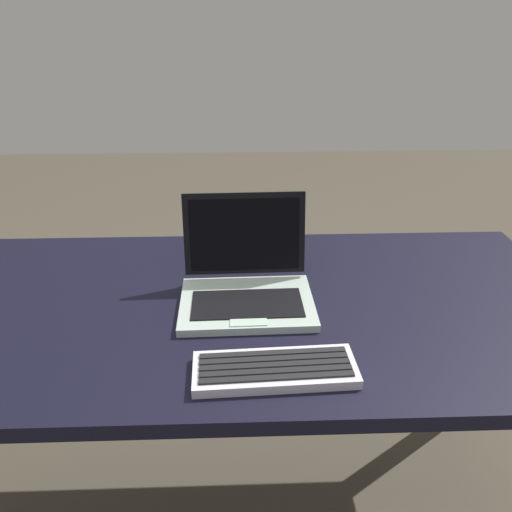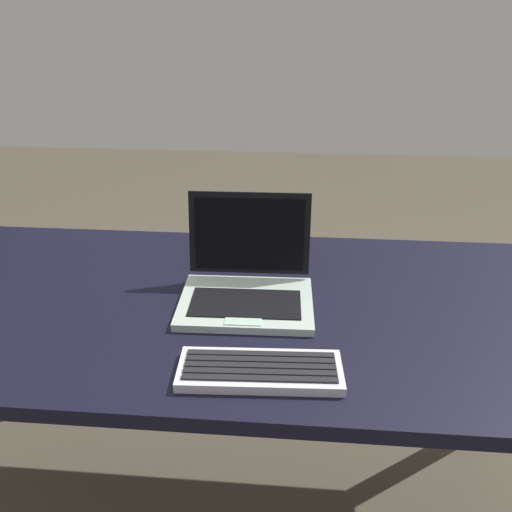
{
  "view_description": "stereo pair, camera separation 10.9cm",
  "coord_description": "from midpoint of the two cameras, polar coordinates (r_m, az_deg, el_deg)",
  "views": [
    {
      "loc": [
        0.07,
        -0.97,
        1.39
      ],
      "look_at": [
        0.1,
        -0.0,
        0.88
      ],
      "focal_mm": 33.52,
      "sensor_mm": 36.0,
      "label": 1
    },
    {
      "loc": [
        0.18,
        -0.97,
        1.39
      ],
      "look_at": [
        0.1,
        -0.0,
        0.88
      ],
      "focal_mm": 33.52,
      "sensor_mm": 36.0,
      "label": 2
    }
  ],
  "objects": [
    {
      "name": "laptop_front",
      "position": [
        1.15,
        1.65,
        -3.16
      ],
      "size": [
        0.32,
        0.27,
        0.23
      ],
      "color": "#AEC1B5",
      "rests_on": "desk"
    },
    {
      "name": "external_keyboard",
      "position": [
        0.95,
        3.88,
        -13.56
      ],
      "size": [
        0.32,
        0.13,
        0.02
      ],
      "color": "silver",
      "rests_on": "desk"
    },
    {
      "name": "desk",
      "position": [
        1.22,
        -2.34,
        -8.78
      ],
      "size": [
        1.79,
        0.75,
        0.75
      ],
      "color": "black",
      "rests_on": "ground"
    },
    {
      "name": "ground_plane",
      "position": [
        1.7,
        -1.86,
        -27.11
      ],
      "size": [
        8.0,
        8.0,
        0.0
      ],
      "primitive_type": "plane",
      "color": "#4E4639"
    }
  ]
}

